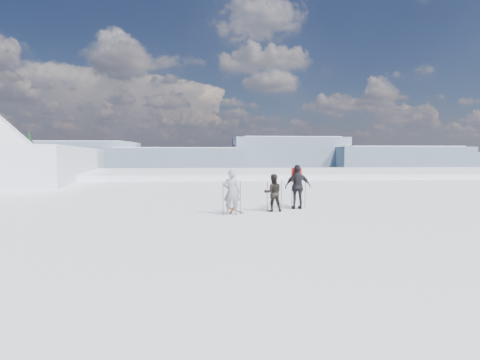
% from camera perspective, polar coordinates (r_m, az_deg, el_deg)
% --- Properties ---
extents(lake_basin, '(820.00, 820.00, 71.62)m').
position_cam_1_polar(lake_basin, '(42.03, 0.12, -8.14)').
color(lake_basin, white).
rests_on(lake_basin, ground).
extents(far_mountain_range, '(770.00, 110.00, 53.00)m').
position_cam_1_polar(far_mountain_range, '(466.98, -0.81, 2.93)').
color(far_mountain_range, slate).
rests_on(far_mountain_range, ground).
extents(skier_grey, '(0.70, 0.51, 1.78)m').
position_cam_1_polar(skier_grey, '(14.69, -1.30, -1.87)').
color(skier_grey, gray).
rests_on(skier_grey, ground).
extents(skier_dark, '(0.76, 0.60, 1.56)m').
position_cam_1_polar(skier_dark, '(15.56, 5.06, -1.96)').
color(skier_dark, black).
rests_on(skier_dark, ground).
extents(skier_pack, '(1.13, 0.48, 1.92)m').
position_cam_1_polar(skier_pack, '(16.35, 8.80, -1.06)').
color(skier_pack, black).
rests_on(skier_pack, ground).
extents(backpack, '(0.41, 0.23, 0.62)m').
position_cam_1_polar(backpack, '(16.53, 8.64, 3.41)').
color(backpack, red).
rests_on(backpack, skier_pack).
extents(ski_poles, '(3.62, 1.31, 1.34)m').
position_cam_1_polar(ski_poles, '(15.41, 4.30, -2.57)').
color(ski_poles, black).
rests_on(ski_poles, ground).
extents(skis_loose, '(0.59, 1.70, 0.03)m').
position_cam_1_polar(skis_loose, '(15.82, -0.96, -4.64)').
color(skis_loose, black).
rests_on(skis_loose, ground).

